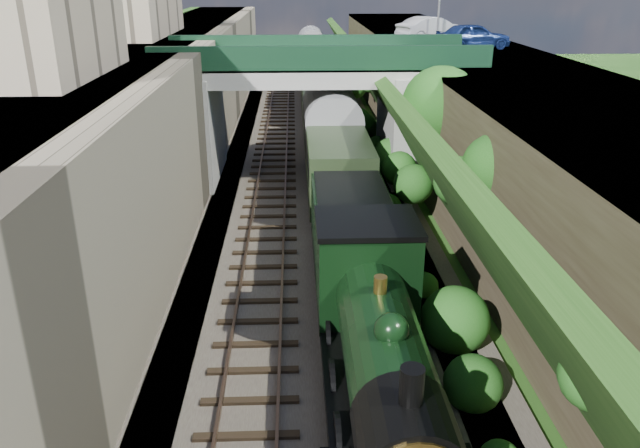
% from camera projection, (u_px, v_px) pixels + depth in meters
% --- Properties ---
extents(trackbed, '(10.00, 90.00, 0.20)m').
position_uv_depth(trackbed, '(312.00, 201.00, 30.19)').
color(trackbed, '#473F38').
rests_on(trackbed, ground).
extents(retaining_wall, '(1.00, 90.00, 7.00)m').
position_uv_depth(retaining_wall, '(192.00, 133.00, 28.72)').
color(retaining_wall, '#756B56').
rests_on(retaining_wall, ground).
extents(street_plateau_left, '(6.00, 90.00, 7.00)m').
position_uv_depth(street_plateau_left, '(115.00, 134.00, 28.59)').
color(street_plateau_left, '#262628').
rests_on(street_plateau_left, ground).
extents(street_plateau_right, '(8.00, 90.00, 6.25)m').
position_uv_depth(street_plateau_right, '(512.00, 138.00, 29.43)').
color(street_plateau_right, '#262628').
rests_on(street_plateau_right, ground).
extents(embankment_slope, '(4.57, 90.00, 6.36)m').
position_uv_depth(embankment_slope, '(423.00, 160.00, 27.66)').
color(embankment_slope, '#1E4714').
rests_on(embankment_slope, ground).
extents(track_left, '(2.50, 90.00, 0.20)m').
position_uv_depth(track_left, '(270.00, 199.00, 30.06)').
color(track_left, black).
rests_on(track_left, trackbed).
extents(track_right, '(2.50, 90.00, 0.20)m').
position_uv_depth(track_right, '(336.00, 198.00, 30.19)').
color(track_right, black).
rests_on(track_right, trackbed).
extents(road_bridge, '(16.00, 6.40, 7.25)m').
position_uv_depth(road_bridge, '(327.00, 103.00, 32.46)').
color(road_bridge, gray).
rests_on(road_bridge, ground).
extents(building_near, '(4.00, 8.00, 4.00)m').
position_uv_depth(building_near, '(33.00, 16.00, 20.96)').
color(building_near, gray).
rests_on(building_near, street_plateau_left).
extents(tree, '(3.60, 3.80, 6.60)m').
position_uv_depth(tree, '(442.00, 109.00, 28.12)').
color(tree, black).
rests_on(tree, ground).
extents(car_blue, '(4.58, 2.59, 1.47)m').
position_uv_depth(car_blue, '(473.00, 36.00, 36.14)').
color(car_blue, navy).
rests_on(car_blue, street_plateau_right).
extents(car_silver, '(4.96, 3.42, 1.55)m').
position_uv_depth(car_silver, '(432.00, 29.00, 40.39)').
color(car_silver, '#B3B3B8').
rests_on(car_silver, street_plateau_right).
extents(locomotive, '(3.10, 10.22, 3.83)m').
position_uv_depth(locomotive, '(379.00, 346.00, 15.11)').
color(locomotive, black).
rests_on(locomotive, trackbed).
extents(tender, '(2.70, 6.00, 3.05)m').
position_uv_depth(tender, '(352.00, 238.00, 22.04)').
color(tender, black).
rests_on(tender, trackbed).
extents(coach_front, '(2.90, 18.00, 3.70)m').
position_uv_depth(coach_front, '(331.00, 139.00, 33.57)').
color(coach_front, black).
rests_on(coach_front, trackbed).
extents(coach_middle, '(2.90, 18.00, 3.70)m').
position_uv_depth(coach_middle, '(318.00, 83.00, 51.02)').
color(coach_middle, black).
rests_on(coach_middle, trackbed).
extents(coach_rear, '(2.90, 18.00, 3.70)m').
position_uv_depth(coach_rear, '(312.00, 56.00, 68.46)').
color(coach_rear, black).
rests_on(coach_rear, trackbed).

